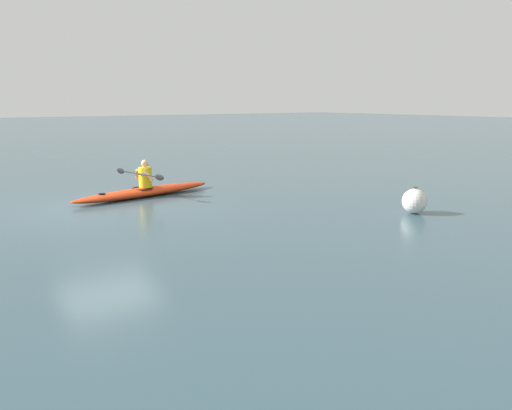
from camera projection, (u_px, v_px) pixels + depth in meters
The scene contains 4 objects.
ground_plane at pixel (104, 207), 13.50m from camera, with size 160.00×160.00×0.00m, color #334C56.
kayak at pixel (145, 192), 14.96m from camera, with size 4.56×1.48×0.26m.
kayaker at pixel (145, 176), 14.88m from camera, with size 0.62×2.28×0.79m.
mooring_buoy_white_far at pixel (415, 201), 12.68m from camera, with size 0.60×0.60×0.65m.
Camera 1 is at (4.45, 13.07, 2.69)m, focal length 36.76 mm.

